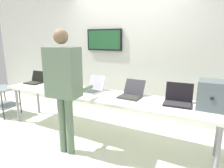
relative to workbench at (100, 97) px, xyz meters
The scene contains 12 objects.
ground 0.70m from the workbench, ahead, with size 8.00×8.00×0.04m, color silver.
back_wall 1.30m from the workbench, 90.50° to the left, with size 8.00×0.11×2.64m.
workbench is the anchor object (origin of this frame).
equipment_box 1.62m from the workbench, ahead, with size 0.34×0.36×0.36m.
laptop_station_0 1.59m from the workbench, behind, with size 0.32×0.30×0.23m.
laptop_station_1 0.89m from the workbench, behind, with size 0.37×0.33×0.26m.
laptop_station_2 0.25m from the workbench, 149.87° to the left, with size 0.35×0.39×0.25m.
laptop_station_3 0.52m from the workbench, 13.15° to the left, with size 0.34×0.39×0.24m.
laptop_station_4 1.20m from the workbench, ahead, with size 0.39×0.34×0.27m.
person 0.74m from the workbench, 105.75° to the right, with size 0.47×0.61×1.72m.
paper_sheet 0.20m from the workbench, 62.12° to the right, with size 0.21×0.30×0.00m.
storage_cart 2.34m from the workbench, behind, with size 0.56×0.44×0.59m.
Camera 1 is at (1.56, -2.54, 1.59)m, focal length 30.85 mm.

